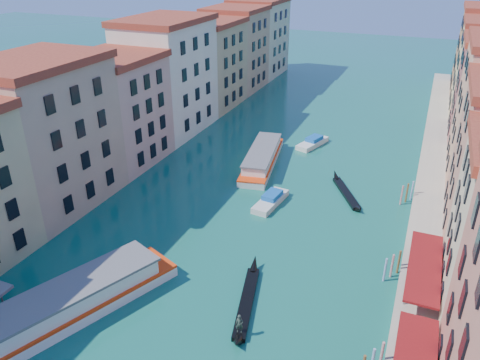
# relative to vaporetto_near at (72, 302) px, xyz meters

# --- Properties ---
(left_bank_palazzos) EXTENTS (12.80, 128.40, 21.00)m
(left_bank_palazzos) POSITION_rel_vaporetto_near_xyz_m (-17.32, 42.38, 8.25)
(left_bank_palazzos) COLOR beige
(left_bank_palazzos) RESTS_ON ground
(quay) EXTENTS (4.00, 140.00, 1.00)m
(quay) POSITION_rel_vaporetto_near_xyz_m (30.68, 42.70, -0.95)
(quay) COLOR #A99D88
(quay) RESTS_ON ground
(mooring_poles_right) EXTENTS (1.44, 54.24, 3.20)m
(mooring_poles_right) POSITION_rel_vaporetto_near_xyz_m (27.78, 6.50, -0.15)
(mooring_poles_right) COLOR brown
(mooring_poles_right) RESTS_ON ground
(vaporetto_near) EXTENTS (12.83, 21.90, 3.22)m
(vaporetto_near) POSITION_rel_vaporetto_near_xyz_m (0.00, 0.00, 0.00)
(vaporetto_near) COLOR white
(vaporetto_near) RESTS_ON ground
(vaporetto_far) EXTENTS (7.13, 18.83, 2.74)m
(vaporetto_far) POSITION_rel_vaporetto_near_xyz_m (4.83, 39.97, -0.22)
(vaporetto_far) COLOR beige
(vaporetto_far) RESTS_ON ground
(gondola_fore) EXTENTS (4.13, 13.46, 2.72)m
(gondola_fore) POSITION_rel_vaporetto_near_xyz_m (15.02, 7.70, -0.99)
(gondola_fore) COLOR black
(gondola_fore) RESTS_ON ground
(gondola_far) EXTENTS (6.82, 11.15, 1.74)m
(gondola_far) POSITION_rel_vaporetto_near_xyz_m (19.56, 34.88, -1.09)
(gondola_far) COLOR black
(gondola_far) RESTS_ON ground
(motorboat_mid) EXTENTS (3.18, 7.60, 1.53)m
(motorboat_mid) POSITION_rel_vaporetto_near_xyz_m (10.53, 27.99, -0.86)
(motorboat_mid) COLOR beige
(motorboat_mid) RESTS_ON ground
(motorboat_far) EXTENTS (4.47, 7.81, 1.54)m
(motorboat_far) POSITION_rel_vaporetto_near_xyz_m (10.43, 51.17, -0.85)
(motorboat_far) COLOR silver
(motorboat_far) RESTS_ON ground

